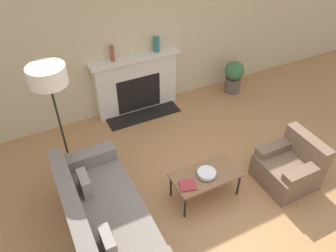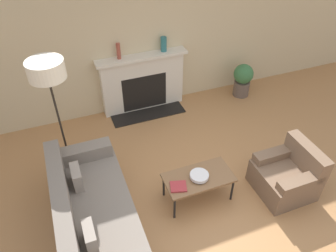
# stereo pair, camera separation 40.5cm
# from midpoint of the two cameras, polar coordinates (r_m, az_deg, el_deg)

# --- Properties ---
(ground_plane) EXTENTS (18.00, 18.00, 0.00)m
(ground_plane) POSITION_cam_midpoint_polar(r_m,az_deg,el_deg) (4.88, 10.60, -13.83)
(ground_plane) COLOR #A87547
(wall_back) EXTENTS (18.00, 0.06, 2.90)m
(wall_back) POSITION_cam_midpoint_polar(r_m,az_deg,el_deg) (6.06, -1.54, 15.67)
(wall_back) COLOR #C6B289
(wall_back) RESTS_ON ground_plane
(fireplace) EXTENTS (1.70, 0.59, 1.14)m
(fireplace) POSITION_cam_midpoint_polar(r_m,az_deg,el_deg) (6.30, -2.53, 7.42)
(fireplace) COLOR beige
(fireplace) RESTS_ON ground_plane
(couch) EXTENTS (0.94, 2.12, 0.82)m
(couch) POSITION_cam_midpoint_polar(r_m,az_deg,el_deg) (4.40, -10.27, -15.25)
(couch) COLOR slate
(couch) RESTS_ON ground_plane
(armchair_near) EXTENTS (0.76, 0.76, 0.77)m
(armchair_near) POSITION_cam_midpoint_polar(r_m,az_deg,el_deg) (5.18, 22.20, -8.03)
(armchair_near) COLOR brown
(armchair_near) RESTS_ON ground_plane
(coffee_table) EXTENTS (0.96, 0.50, 0.43)m
(coffee_table) POSITION_cam_midpoint_polar(r_m,az_deg,el_deg) (4.66, 7.85, -9.15)
(coffee_table) COLOR brown
(coffee_table) RESTS_ON ground_plane
(bowl) EXTENTS (0.26, 0.26, 0.07)m
(bowl) POSITION_cam_midpoint_polar(r_m,az_deg,el_deg) (4.59, 8.02, -8.66)
(bowl) COLOR silver
(bowl) RESTS_ON coffee_table
(book) EXTENTS (0.26, 0.24, 0.02)m
(book) POSITION_cam_midpoint_polar(r_m,az_deg,el_deg) (4.47, 4.46, -10.56)
(book) COLOR #9E2D33
(book) RESTS_ON coffee_table
(floor_lamp) EXTENTS (0.48, 0.48, 1.92)m
(floor_lamp) POSITION_cam_midpoint_polar(r_m,az_deg,el_deg) (4.44, -17.79, 8.23)
(floor_lamp) COLOR black
(floor_lamp) RESTS_ON ground_plane
(mantel_vase_left) EXTENTS (0.07, 0.07, 0.29)m
(mantel_vase_left) POSITION_cam_midpoint_polar(r_m,az_deg,el_deg) (5.86, -6.62, 12.79)
(mantel_vase_left) COLOR brown
(mantel_vase_left) RESTS_ON fireplace
(mantel_vase_center_left) EXTENTS (0.11, 0.11, 0.27)m
(mantel_vase_center_left) POSITION_cam_midpoint_polar(r_m,az_deg,el_deg) (6.10, 1.20, 14.02)
(mantel_vase_center_left) COLOR #28666B
(mantel_vase_center_left) RESTS_ON fireplace
(potted_plant) EXTENTS (0.40, 0.40, 0.70)m
(potted_plant) POSITION_cam_midpoint_polar(r_m,az_deg,el_deg) (6.98, 14.53, 7.90)
(potted_plant) COLOR brown
(potted_plant) RESTS_ON ground_plane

